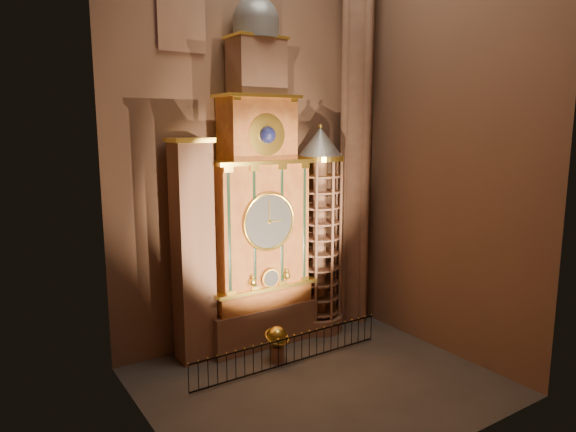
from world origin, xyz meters
TOP-DOWN VIEW (x-y plane):
  - floor at (0.00, 0.00)m, footprint 14.00×14.00m
  - wall_back at (0.00, 6.00)m, footprint 22.00×0.00m
  - wall_left at (-7.00, 0.00)m, footprint 0.00×22.00m
  - wall_right at (7.00, 0.00)m, footprint 0.00×22.00m
  - astronomical_clock at (0.00, 4.96)m, footprint 5.60×2.41m
  - portrait_tower at (-3.40, 4.98)m, footprint 1.80×1.60m
  - stair_turret at (3.50, 4.70)m, footprint 2.50×2.50m
  - gothic_pier at (6.10, 5.00)m, footprint 2.04×2.04m
  - celestial_globe at (-0.42, 2.62)m, footprint 1.36×1.31m
  - iron_railing at (-0.13, 1.96)m, footprint 9.78×0.06m

SIDE VIEW (x-z plane):
  - floor at x=0.00m, z-range 0.00..0.00m
  - iron_railing at x=-0.13m, z-range 0.06..1.34m
  - celestial_globe at x=-0.42m, z-range 0.17..1.83m
  - portrait_tower at x=-3.40m, z-range 0.05..10.25m
  - stair_turret at x=3.50m, z-range -0.13..10.67m
  - astronomical_clock at x=0.00m, z-range -1.67..15.03m
  - wall_back at x=0.00m, z-range 0.00..22.00m
  - wall_left at x=-7.00m, z-range 0.00..22.00m
  - wall_right at x=7.00m, z-range 0.00..22.00m
  - gothic_pier at x=6.10m, z-range 0.00..22.00m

